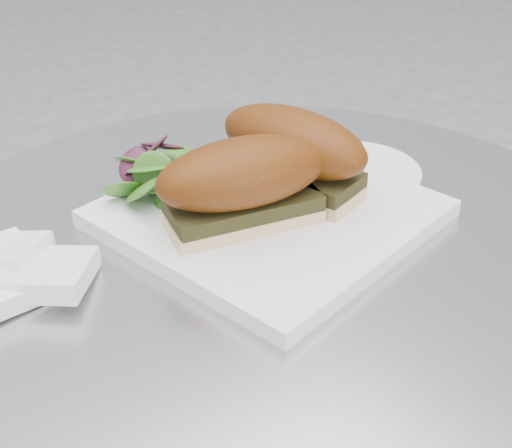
{
  "coord_description": "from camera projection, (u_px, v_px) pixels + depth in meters",
  "views": [
    {
      "loc": [
        -0.29,
        -0.41,
        1.08
      ],
      "look_at": [
        -0.01,
        0.01,
        0.77
      ],
      "focal_mm": 50.0,
      "sensor_mm": 36.0,
      "label": 1
    }
  ],
  "objects": [
    {
      "name": "napkin",
      "position": [
        20.0,
        281.0,
        0.57
      ],
      "size": [
        0.13,
        0.13,
        0.02
      ],
      "primitive_type": null,
      "rotation": [
        0.0,
        0.0,
        -0.16
      ],
      "color": "white",
      "rests_on": "table"
    },
    {
      "name": "salad",
      "position": [
        181.0,
        164.0,
        0.68
      ],
      "size": [
        0.12,
        0.12,
        0.05
      ],
      "primitive_type": null,
      "color": "#3A7F29",
      "rests_on": "plate"
    },
    {
      "name": "saucer",
      "position": [
        355.0,
        174.0,
        0.74
      ],
      "size": [
        0.14,
        0.14,
        0.01
      ],
      "primitive_type": "cylinder",
      "color": "white",
      "rests_on": "table"
    },
    {
      "name": "sandwich_left",
      "position": [
        243.0,
        182.0,
        0.61
      ],
      "size": [
        0.17,
        0.1,
        0.08
      ],
      "rotation": [
        0.0,
        0.0,
        -0.18
      ],
      "color": "beige",
      "rests_on": "plate"
    },
    {
      "name": "sandwich_right",
      "position": [
        293.0,
        150.0,
        0.66
      ],
      "size": [
        0.12,
        0.17,
        0.08
      ],
      "rotation": [
        0.0,
        0.0,
        -1.25
      ],
      "color": "beige",
      "rests_on": "plate"
    },
    {
      "name": "plate",
      "position": [
        269.0,
        213.0,
        0.66
      ],
      "size": [
        0.31,
        0.31,
        0.02
      ],
      "primitive_type": "cube",
      "rotation": [
        0.0,
        0.0,
        0.25
      ],
      "color": "white",
      "rests_on": "table"
    }
  ]
}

